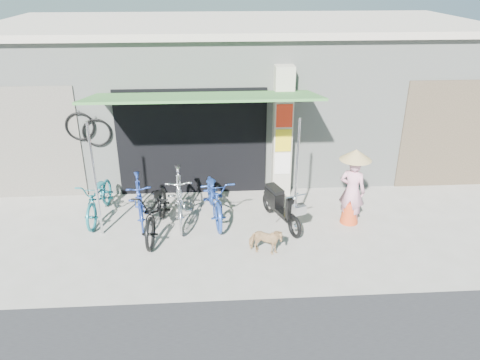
{
  "coord_description": "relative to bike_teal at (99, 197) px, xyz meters",
  "views": [
    {
      "loc": [
        -0.74,
        -7.54,
        4.91
      ],
      "look_at": [
        -0.2,
        1.0,
        1.0
      ],
      "focal_mm": 35.0,
      "sensor_mm": 36.0,
      "label": 1
    }
  ],
  "objects": [
    {
      "name": "nun",
      "position": [
        5.26,
        -0.58,
        0.36
      ],
      "size": [
        0.64,
        0.64,
        1.64
      ],
      "rotation": [
        0.0,
        0.0,
        2.62
      ],
      "color": "pink",
      "rests_on": "ground"
    },
    {
      "name": "bike_silver",
      "position": [
        1.71,
        -0.26,
        0.1
      ],
      "size": [
        0.67,
        1.9,
        1.12
      ],
      "primitive_type": "imported",
      "rotation": [
        0.0,
        0.0,
        0.08
      ],
      "color": "silver",
      "rests_on": "ground"
    },
    {
      "name": "bike_black",
      "position": [
        1.28,
        -0.73,
        0.05
      ],
      "size": [
        0.85,
        2.0,
        1.02
      ],
      "primitive_type": "imported",
      "rotation": [
        0.0,
        0.0,
        -0.09
      ],
      "color": "black",
      "rests_on": "ground"
    },
    {
      "name": "shop_pillar",
      "position": [
        4.01,
        0.96,
        1.04
      ],
      "size": [
        0.42,
        0.44,
        3.0
      ],
      "color": "#B9B39E",
      "rests_on": "ground"
    },
    {
      "name": "awning",
      "position": [
        2.26,
        0.14,
        2.05
      ],
      "size": [
        4.6,
        1.88,
        2.72
      ],
      "color": "#33682F",
      "rests_on": "ground"
    },
    {
      "name": "street_dog",
      "position": [
        3.36,
        -1.66,
        -0.18
      ],
      "size": [
        0.71,
        0.47,
        0.55
      ],
      "primitive_type": "imported",
      "rotation": [
        0.0,
        0.0,
        1.28
      ],
      "color": "#A58857",
      "rests_on": "ground"
    },
    {
      "name": "bike_teal",
      "position": [
        0.0,
        0.0,
        0.0
      ],
      "size": [
        0.73,
        1.79,
        0.92
      ],
      "primitive_type": "imported",
      "rotation": [
        0.0,
        0.0,
        -0.07
      ],
      "color": "#1B6F7A",
      "rests_on": "ground"
    },
    {
      "name": "neighbour_right",
      "position": [
        8.16,
        1.11,
        0.84
      ],
      "size": [
        2.6,
        0.06,
        2.6
      ],
      "primitive_type": "cube",
      "color": "brown",
      "rests_on": "ground"
    },
    {
      "name": "bicycle_shop",
      "position": [
        3.16,
        3.61,
        1.37
      ],
      "size": [
        12.3,
        5.3,
        3.66
      ],
      "color": "#959A92",
      "rests_on": "ground"
    },
    {
      "name": "ground",
      "position": [
        3.16,
        -1.48,
        -0.46
      ],
      "size": [
        80.0,
        80.0,
        0.0
      ],
      "primitive_type": "plane",
      "color": "#9B968C",
      "rests_on": "ground"
    },
    {
      "name": "neighbour_left",
      "position": [
        -1.84,
        1.11,
        0.84
      ],
      "size": [
        2.6,
        0.06,
        2.6
      ],
      "primitive_type": "cube",
      "color": "#6B665B",
      "rests_on": "ground"
    },
    {
      "name": "bike_blue",
      "position": [
        0.88,
        -0.29,
        0.05
      ],
      "size": [
        0.78,
        1.75,
        1.02
      ],
      "primitive_type": "imported",
      "rotation": [
        0.0,
        0.0,
        0.19
      ],
      "color": "navy",
      "rests_on": "ground"
    },
    {
      "name": "bike_navy",
      "position": [
        2.44,
        -0.18,
        0.05
      ],
      "size": [
        0.91,
        2.0,
        1.01
      ],
      "primitive_type": "imported",
      "rotation": [
        0.0,
        0.0,
        0.13
      ],
      "color": "#2345A0",
      "rests_on": "ground"
    },
    {
      "name": "moped",
      "position": [
        3.79,
        -0.52,
        -0.05
      ],
      "size": [
        0.72,
        1.56,
        0.91
      ],
      "rotation": [
        0.0,
        0.0,
        0.35
      ],
      "color": "black",
      "rests_on": "ground"
    }
  ]
}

